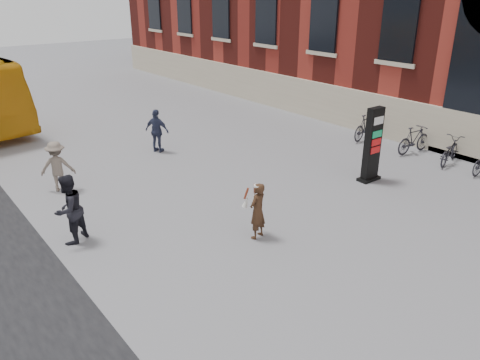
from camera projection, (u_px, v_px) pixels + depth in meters
ground at (293, 242)px, 12.00m from camera, size 100.00×100.00×0.00m
info_pylon at (372, 145)px, 15.39m from camera, size 0.81×0.42×2.50m
woman at (257, 210)px, 11.96m from camera, size 0.67×0.64×1.52m
pedestrian_a at (69, 209)px, 11.70m from camera, size 1.11×1.04×1.82m
pedestrian_b at (57, 166)px, 14.77m from camera, size 1.21×1.02×1.63m
pedestrian_c at (157, 131)px, 18.27m from camera, size 0.87×1.07×1.71m
bike_4 at (450, 151)px, 17.20m from camera, size 1.93×1.03×0.96m
bike_5 at (414, 140)px, 18.26m from camera, size 1.84×0.68×1.08m
bike_7 at (366, 127)px, 19.90m from camera, size 1.91×0.76×1.12m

